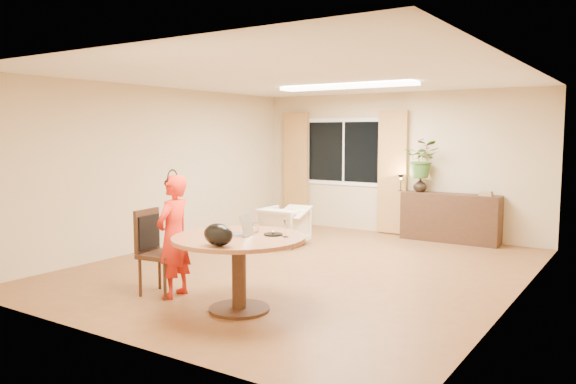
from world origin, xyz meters
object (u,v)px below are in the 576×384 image
Objects in this scene: dining_chair at (162,253)px; sideboard at (450,218)px; child at (174,236)px; armchair at (284,226)px; dining_table at (239,252)px.

dining_chair is 5.30m from sideboard.
child is 1.97× the size of armchair.
armchair is at bearing -177.90° from child.
sideboard is (1.79, 4.99, -0.08)m from dining_chair.
armchair is at bearing 115.98° from dining_table.
child is at bearing -108.06° from sideboard.
sideboard is at bearing 82.17° from dining_table.
dining_table is 1.97× the size of armchair.
dining_chair is at bearing -178.80° from dining_table.
child is (-0.94, 0.00, 0.07)m from dining_table.
dining_chair reaches higher than sideboard.
child is at bearing 179.98° from dining_table.
dining_chair reaches higher than armchair.
armchair is at bearing -140.24° from sideboard.
child is 5.23m from sideboard.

